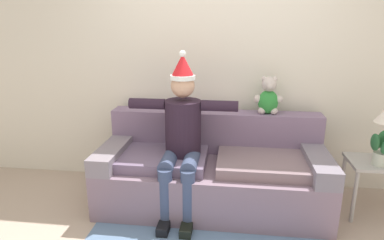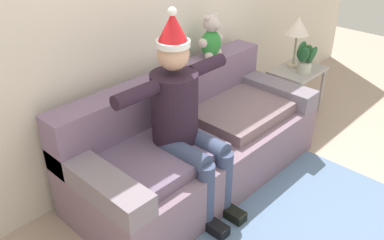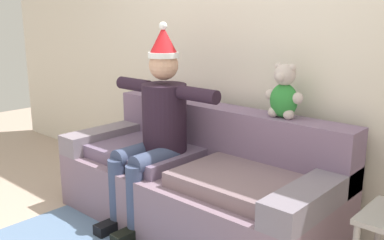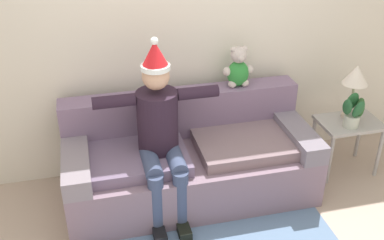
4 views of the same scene
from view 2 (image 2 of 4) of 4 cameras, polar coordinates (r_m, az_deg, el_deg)
The scene contains 9 objects.
ground_plane at distance 3.15m, azimuth 14.18°, elevation -15.16°, with size 10.00×10.00×0.00m, color tan.
back_wall at distance 3.35m, azimuth -6.78°, elevation 15.21°, with size 7.00×0.10×2.70m, color silver.
couch at distance 3.39m, azimuth 0.22°, elevation -3.21°, with size 2.16×0.94×0.87m.
person_seated at distance 2.89m, azimuth -1.13°, elevation 0.61°, with size 1.02×0.77×1.52m.
teddy_bear at distance 3.62m, azimuth 2.71°, elevation 11.34°, with size 0.29×0.17×0.38m.
side_table at distance 4.44m, azimuth 14.44°, elevation 5.84°, with size 0.57×0.41×0.54m.
table_lamp at distance 4.34m, azimuth 14.55°, elevation 12.29°, with size 0.24×0.24×0.53m.
potted_plant at distance 4.28m, azimuth 15.60°, elevation 8.29°, with size 0.25×0.24×0.33m.
area_rug at distance 3.12m, azimuth 15.27°, elevation -15.63°, with size 2.03×1.13×0.01m, color slate.
Camera 2 is at (-2.08, -0.94, 2.17)m, focal length 38.23 mm.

